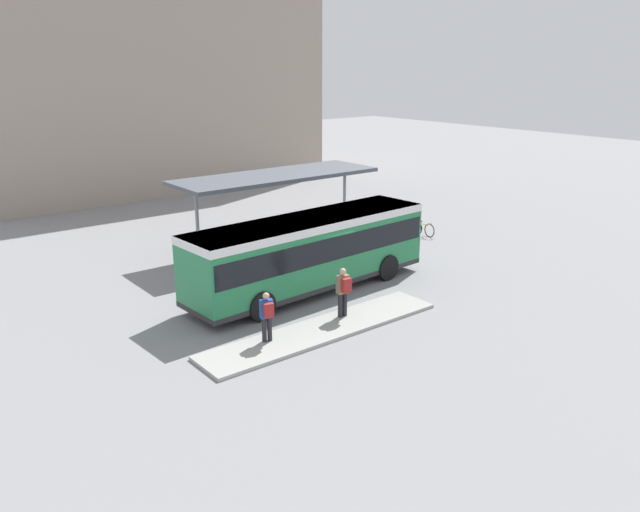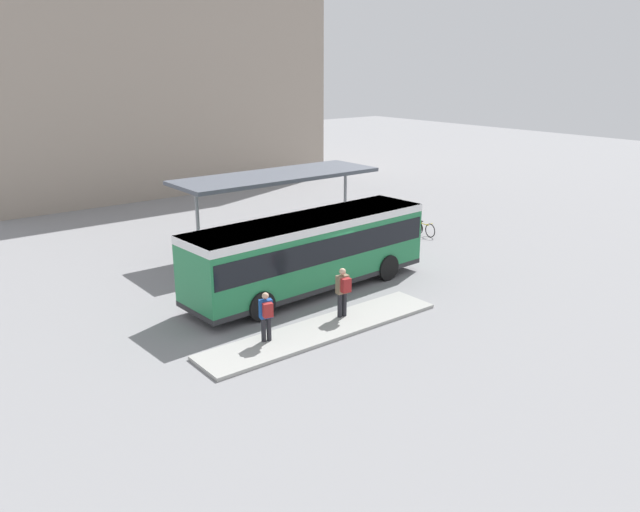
{
  "view_description": "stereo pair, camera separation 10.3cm",
  "coord_description": "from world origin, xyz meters",
  "px_view_note": "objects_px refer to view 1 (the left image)",
  "views": [
    {
      "loc": [
        -14.2,
        -18.45,
        8.68
      ],
      "look_at": [
        0.52,
        0.0,
        1.33
      ],
      "focal_mm": 35.0,
      "sensor_mm": 36.0,
      "label": 1
    },
    {
      "loc": [
        -14.12,
        -18.52,
        8.68
      ],
      "look_at": [
        0.52,
        0.0,
        1.33
      ],
      "focal_mm": 35.0,
      "sensor_mm": 36.0,
      "label": 2
    }
  ],
  "objects_px": {
    "pedestrian_companion": "(267,314)",
    "bicycle_green": "(410,226)",
    "bicycle_yellow": "(423,228)",
    "bicycle_orange": "(398,224)",
    "city_bus": "(310,249)",
    "pedestrian_waiting": "(343,289)"
  },
  "relations": [
    {
      "from": "city_bus",
      "to": "bicycle_green",
      "type": "height_order",
      "value": "city_bus"
    },
    {
      "from": "pedestrian_waiting",
      "to": "city_bus",
      "type": "bearing_deg",
      "value": -10.35
    },
    {
      "from": "bicycle_yellow",
      "to": "bicycle_green",
      "type": "distance_m",
      "value": 0.79
    },
    {
      "from": "pedestrian_waiting",
      "to": "bicycle_orange",
      "type": "distance_m",
      "value": 12.81
    },
    {
      "from": "pedestrian_companion",
      "to": "bicycle_green",
      "type": "height_order",
      "value": "pedestrian_companion"
    },
    {
      "from": "city_bus",
      "to": "bicycle_green",
      "type": "relative_size",
      "value": 6.63
    },
    {
      "from": "city_bus",
      "to": "pedestrian_companion",
      "type": "height_order",
      "value": "city_bus"
    },
    {
      "from": "pedestrian_companion",
      "to": "bicycle_green",
      "type": "relative_size",
      "value": 1.04
    },
    {
      "from": "city_bus",
      "to": "bicycle_green",
      "type": "xyz_separation_m",
      "value": [
        9.59,
        3.65,
        -1.39
      ]
    },
    {
      "from": "pedestrian_waiting",
      "to": "bicycle_green",
      "type": "distance_m",
      "value": 12.5
    },
    {
      "from": "pedestrian_waiting",
      "to": "pedestrian_companion",
      "type": "bearing_deg",
      "value": 96.84
    },
    {
      "from": "bicycle_green",
      "to": "bicycle_yellow",
      "type": "bearing_deg",
      "value": -175.09
    },
    {
      "from": "bicycle_green",
      "to": "bicycle_orange",
      "type": "xyz_separation_m",
      "value": [
        -0.16,
        0.78,
        -0.0
      ]
    },
    {
      "from": "bicycle_green",
      "to": "bicycle_orange",
      "type": "distance_m",
      "value": 0.8
    },
    {
      "from": "pedestrian_waiting",
      "to": "bicycle_orange",
      "type": "relative_size",
      "value": 1.12
    },
    {
      "from": "pedestrian_waiting",
      "to": "bicycle_green",
      "type": "bearing_deg",
      "value": -51.3
    },
    {
      "from": "city_bus",
      "to": "bicycle_green",
      "type": "distance_m",
      "value": 10.36
    },
    {
      "from": "pedestrian_companion",
      "to": "bicycle_yellow",
      "type": "distance_m",
      "value": 15.1
    },
    {
      "from": "bicycle_orange",
      "to": "bicycle_yellow",
      "type": "bearing_deg",
      "value": -166.21
    },
    {
      "from": "bicycle_yellow",
      "to": "bicycle_orange",
      "type": "xyz_separation_m",
      "value": [
        -0.28,
        1.57,
        -0.03
      ]
    },
    {
      "from": "city_bus",
      "to": "bicycle_yellow",
      "type": "relative_size",
      "value": 6.15
    },
    {
      "from": "bicycle_yellow",
      "to": "bicycle_green",
      "type": "height_order",
      "value": "bicycle_yellow"
    }
  ]
}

